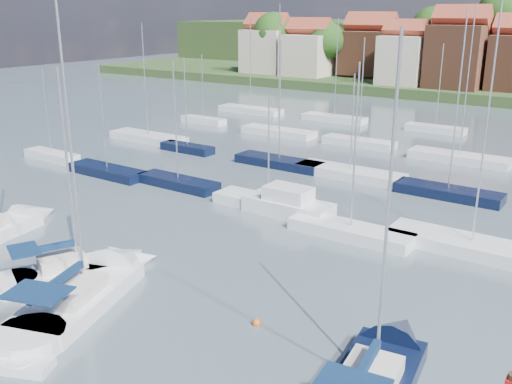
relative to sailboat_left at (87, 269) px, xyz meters
The scene contains 10 objects.
ground 36.98m from the sailboat_left, 75.02° to the left, with size 260.00×260.00×0.00m, color #3F4C56.
sailboat_left is the anchor object (origin of this frame).
sailboat_centre 2.25m from the sailboat_left, 25.87° to the right, with size 7.33×13.35×17.50m.
sailboat_navy 18.24m from the sailboat_left, ahead, with size 4.45×11.63×15.72m.
sailboat_far 10.36m from the sailboat_left, behind, with size 4.56×11.04×14.24m.
tender 9.35m from the sailboat_left, 56.67° to the right, with size 2.92×2.19×0.57m.
buoy_c 5.77m from the sailboat_left, 50.97° to the right, with size 0.55×0.55×0.55m, color #D85914.
buoy_e 11.50m from the sailboat_left, ahead, with size 0.45×0.45×0.45m, color #D85914.
buoy_g 3.27m from the sailboat_left, 44.52° to the right, with size 0.49×0.49×0.49m, color beige.
marina_field 32.93m from the sailboat_left, 69.62° to the left, with size 79.62×41.41×15.93m.
Camera 1 is at (16.20, -15.25, 15.00)m, focal length 40.00 mm.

